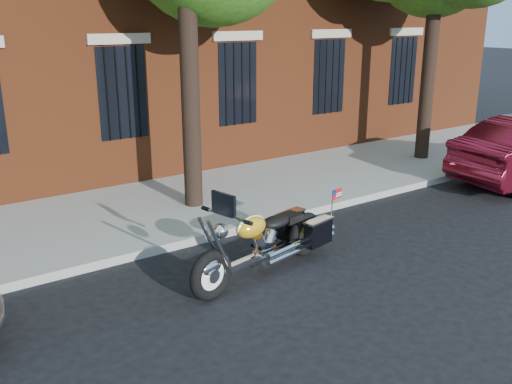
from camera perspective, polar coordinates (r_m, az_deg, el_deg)
ground at (r=9.17m, az=-0.06°, el=-7.42°), size 120.00×120.00×0.00m
curb at (r=10.21m, az=-4.51°, el=-4.35°), size 40.00×0.16×0.15m
sidewalk at (r=11.78m, az=-9.18°, el=-1.54°), size 40.00×3.60×0.15m
motorcycle at (r=8.75m, az=1.31°, el=-5.04°), size 3.01×1.22×1.51m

